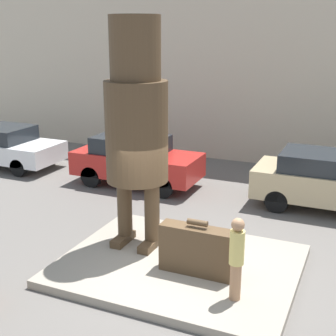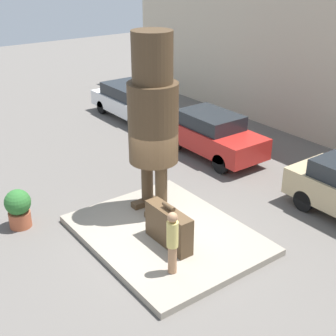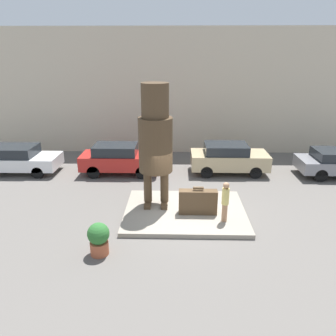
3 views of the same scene
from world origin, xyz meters
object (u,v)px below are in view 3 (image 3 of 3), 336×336
object	(u,v)px
giant_suitcase	(198,202)
parked_car_white	(17,159)
parked_car_tan	(228,158)
planter_pot	(99,238)
tourist	(225,200)
parked_car_red	(119,158)
statue_figure	(155,137)

from	to	relation	value
giant_suitcase	parked_car_white	world-z (taller)	parked_car_white
parked_car_tan	planter_pot	bearing A→B (deg)	-124.14
parked_car_tan	parked_car_white	bearing A→B (deg)	-178.72
planter_pot	parked_car_tan	bearing A→B (deg)	55.86
giant_suitcase	planter_pot	distance (m)	4.20
tourist	planter_pot	world-z (taller)	tourist
tourist	parked_car_tan	distance (m)	5.85
tourist	parked_car_red	bearing A→B (deg)	131.53
statue_figure	parked_car_red	size ratio (longest dim) A/B	1.22
planter_pot	statue_figure	bearing A→B (deg)	63.72
tourist	planter_pot	distance (m)	4.73
parked_car_tan	statue_figure	bearing A→B (deg)	-129.23
parked_car_white	parked_car_red	xyz separation A→B (m)	(5.49, -0.01, 0.07)
statue_figure	tourist	size ratio (longest dim) A/B	3.17
parked_car_red	planter_pot	xyz separation A→B (m)	(0.60, -7.47, -0.26)
statue_figure	tourist	bearing A→B (deg)	-27.02
tourist	parked_car_red	xyz separation A→B (m)	(-4.87, 5.50, -0.19)
statue_figure	tourist	world-z (taller)	statue_figure
tourist	parked_car_red	distance (m)	7.34
statue_figure	giant_suitcase	bearing A→B (deg)	-23.68
statue_figure	planter_pot	xyz separation A→B (m)	(-1.64, -3.32, -2.48)
giant_suitcase	statue_figure	bearing A→B (deg)	156.32
parked_car_white	tourist	bearing A→B (deg)	-28.00
parked_car_red	planter_pot	world-z (taller)	parked_car_red
tourist	parked_car_white	distance (m)	11.74
giant_suitcase	parked_car_red	xyz separation A→B (m)	(-3.91, 4.89, 0.18)
parked_car_red	giant_suitcase	bearing A→B (deg)	-51.35
parked_car_tan	parked_car_red	bearing A→B (deg)	-177.40
tourist	parked_car_tan	size ratio (longest dim) A/B	0.38
parked_car_white	parked_car_tan	distance (m)	11.34
giant_suitcase	parked_car_white	xyz separation A→B (m)	(-9.40, 4.90, 0.11)
giant_suitcase	parked_car_tan	xyz separation A→B (m)	(1.94, 5.15, 0.17)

